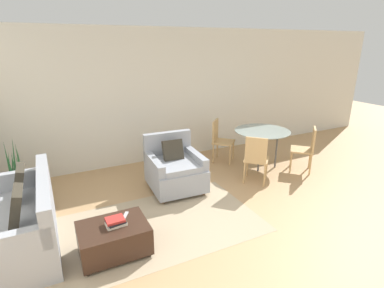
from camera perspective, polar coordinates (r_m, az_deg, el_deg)
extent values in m
plane|color=tan|center=(4.21, 14.27, -17.35)|extent=(20.00, 20.00, 0.00)
cube|color=silver|center=(6.45, -4.70, 9.12)|extent=(12.00, 0.06, 2.75)
cube|color=tan|center=(4.40, -6.50, -15.11)|extent=(2.86, 1.69, 0.00)
cube|color=beige|center=(3.94, -3.26, -19.55)|extent=(2.80, 0.06, 0.00)
cube|color=beige|center=(4.11, -4.66, -17.65)|extent=(2.80, 0.06, 0.00)
cube|color=beige|center=(4.30, -5.92, -15.90)|extent=(2.80, 0.06, 0.00)
cube|color=beige|center=(4.49, -7.05, -14.29)|extent=(2.80, 0.06, 0.00)
cube|color=beige|center=(4.69, -8.07, -12.81)|extent=(2.80, 0.06, 0.00)
cube|color=beige|center=(4.89, -9.00, -11.45)|extent=(2.80, 0.06, 0.00)
cube|color=#999EA8|center=(4.43, -30.43, -14.23)|extent=(0.91, 1.76, 0.44)
cube|color=#999EA8|center=(4.20, -26.21, -8.42)|extent=(0.14, 1.76, 0.45)
cube|color=#999EA8|center=(5.01, -30.65, -6.01)|extent=(0.83, 0.12, 0.26)
cube|color=#999EA8|center=(3.56, -32.02, -16.22)|extent=(0.83, 0.12, 0.26)
cube|color=#383328|center=(4.56, -30.09, -6.19)|extent=(0.19, 0.40, 0.41)
cube|color=#383328|center=(3.92, -30.52, -10.18)|extent=(0.19, 0.40, 0.41)
cube|color=#999EA8|center=(5.23, -3.13, -6.13)|extent=(0.92, 0.97, 0.38)
cube|color=#999EA8|center=(5.10, -3.03, -3.86)|extent=(0.67, 0.84, 0.10)
cube|color=#999EA8|center=(5.42, -4.71, -0.26)|extent=(0.88, 0.16, 0.50)
cube|color=#999EA8|center=(5.01, -7.22, -3.81)|extent=(0.16, 0.86, 0.20)
cube|color=#999EA8|center=(5.24, 0.67, -2.59)|extent=(0.16, 0.86, 0.20)
cylinder|color=brown|center=(4.90, -5.43, -10.85)|extent=(0.05, 0.05, 0.06)
cylinder|color=brown|center=(5.13, 2.22, -9.33)|extent=(0.05, 0.05, 0.06)
cylinder|color=brown|center=(5.56, -7.95, -7.20)|extent=(0.05, 0.05, 0.06)
cylinder|color=brown|center=(5.76, -1.11, -6.03)|extent=(0.05, 0.05, 0.06)
cube|color=#383328|center=(5.16, -3.66, -1.14)|extent=(0.36, 0.22, 0.36)
cube|color=#382319|center=(3.90, -14.66, -16.88)|extent=(0.81, 0.60, 0.34)
cylinder|color=black|center=(3.79, -19.19, -22.26)|extent=(0.04, 0.04, 0.04)
cylinder|color=black|center=(3.88, -8.14, -20.09)|extent=(0.04, 0.04, 0.04)
cylinder|color=black|center=(4.18, -20.20, -18.00)|extent=(0.04, 0.04, 0.04)
cylinder|color=black|center=(4.26, -10.36, -16.21)|extent=(0.04, 0.04, 0.04)
cube|color=beige|center=(3.79, -14.26, -14.56)|extent=(0.24, 0.17, 0.03)
cube|color=black|center=(3.78, -14.33, -14.15)|extent=(0.23, 0.20, 0.02)
cube|color=#B72D28|center=(3.77, -14.46, -13.78)|extent=(0.22, 0.18, 0.03)
cube|color=#B7B7BC|center=(3.96, -12.57, -13.06)|extent=(0.11, 0.15, 0.01)
cylinder|color=brown|center=(5.64, -30.04, -8.08)|extent=(0.38, 0.38, 0.28)
cylinder|color=black|center=(5.59, -30.26, -6.88)|extent=(0.35, 0.35, 0.02)
cone|color=#2D6B38|center=(5.45, -30.07, -3.26)|extent=(0.04, 0.07, 0.72)
cone|color=#2D6B38|center=(5.51, -29.92, -3.66)|extent=(0.06, 0.06, 0.60)
cone|color=#2D6B38|center=(5.50, -30.73, -2.76)|extent=(0.11, 0.06, 0.79)
cone|color=#2D6B38|center=(5.53, -30.95, -4.00)|extent=(0.10, 0.07, 0.56)
cone|color=#2D6B38|center=(5.51, -31.37, -4.09)|extent=(0.08, 0.13, 0.57)
cone|color=#2D6B38|center=(5.43, -31.56, -3.35)|extent=(0.06, 0.09, 0.75)
cone|color=#2D6B38|center=(5.43, -31.21, -4.13)|extent=(0.10, 0.09, 0.61)
cone|color=#2D6B38|center=(5.44, -30.60, -4.28)|extent=(0.07, 0.05, 0.56)
cone|color=#2D6B38|center=(5.42, -29.92, -4.31)|extent=(0.09, 0.11, 0.55)
cylinder|color=#8C9E99|center=(6.22, 13.26, 2.46)|extent=(1.12, 1.12, 0.01)
cylinder|color=#59595B|center=(6.04, 12.69, -1.76)|extent=(0.04, 0.04, 0.75)
cylinder|color=#59595B|center=(6.32, 15.77, -1.13)|extent=(0.04, 0.04, 0.75)
cylinder|color=#59595B|center=(6.36, 10.27, -0.56)|extent=(0.04, 0.04, 0.75)
cylinder|color=#59595B|center=(6.62, 13.29, 0.00)|extent=(0.04, 0.04, 0.75)
cube|color=tan|center=(5.57, 12.17, -2.82)|extent=(0.59, 0.59, 0.03)
cube|color=tan|center=(5.31, 12.09, -1.13)|extent=(0.29, 0.29, 0.45)
cylinder|color=tan|center=(5.81, 14.00, -4.45)|extent=(0.03, 0.03, 0.42)
cylinder|color=tan|center=(5.84, 10.48, -4.07)|extent=(0.03, 0.03, 0.42)
cylinder|color=tan|center=(5.48, 13.65, -5.87)|extent=(0.03, 0.03, 0.42)
cylinder|color=tan|center=(5.51, 9.92, -5.45)|extent=(0.03, 0.03, 0.42)
cube|color=tan|center=(6.30, 20.18, -1.05)|extent=(0.59, 0.59, 0.03)
cube|color=tan|center=(6.24, 22.16, 0.85)|extent=(0.29, 0.29, 0.45)
cylinder|color=tan|center=(6.54, 18.37, -2.24)|extent=(0.03, 0.03, 0.42)
cylinder|color=tan|center=(6.20, 18.31, -3.37)|extent=(0.03, 0.03, 0.42)
cylinder|color=tan|center=(6.55, 21.51, -2.56)|extent=(0.03, 0.03, 0.42)
cylinder|color=tan|center=(6.22, 21.62, -3.70)|extent=(0.03, 0.03, 0.42)
cube|color=tan|center=(6.42, 6.05, 0.41)|extent=(0.59, 0.59, 0.03)
cube|color=tan|center=(6.40, 4.47, 2.62)|extent=(0.29, 0.29, 0.45)
cylinder|color=tan|center=(6.30, 7.22, -2.19)|extent=(0.03, 0.03, 0.42)
cylinder|color=tan|center=(6.63, 7.85, -1.14)|extent=(0.03, 0.03, 0.42)
cylinder|color=tan|center=(6.37, 4.05, -1.83)|extent=(0.03, 0.03, 0.42)
cylinder|color=tan|center=(6.70, 4.83, -0.81)|extent=(0.03, 0.03, 0.42)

